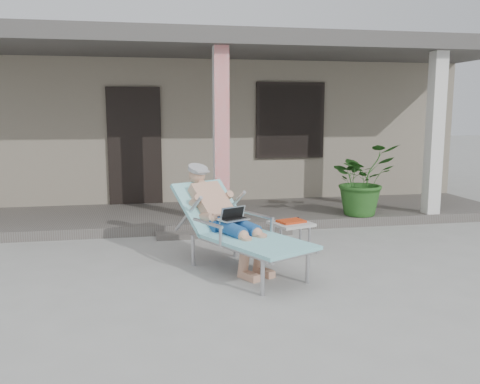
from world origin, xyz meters
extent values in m
plane|color=#9E9E99|center=(0.00, 0.00, 0.00)|extent=(60.00, 60.00, 0.00)
cube|color=gray|center=(0.00, 6.50, 1.50)|extent=(10.00, 5.00, 3.00)
cube|color=#474442|center=(0.00, 6.50, 3.15)|extent=(10.40, 5.40, 0.30)
cube|color=black|center=(-1.30, 3.97, 1.20)|extent=(0.95, 0.06, 2.10)
cube|color=black|center=(1.60, 3.97, 1.65)|extent=(1.20, 0.06, 1.30)
cube|color=black|center=(1.60, 3.96, 1.65)|extent=(1.32, 0.05, 1.42)
cube|color=#605B56|center=(0.00, 3.00, 0.07)|extent=(10.00, 2.00, 0.15)
cube|color=red|center=(0.00, 2.15, 1.45)|extent=(0.22, 0.22, 2.61)
cube|color=silver|center=(3.50, 2.15, 1.45)|extent=(0.22, 0.22, 2.61)
cube|color=#474442|center=(0.00, 3.00, 2.88)|extent=(10.00, 2.30, 0.24)
cube|color=#605B56|center=(0.00, 1.85, 0.04)|extent=(2.00, 0.30, 0.07)
cylinder|color=#B7B7BC|center=(-0.02, -0.67, 0.19)|extent=(0.04, 0.04, 0.38)
cylinder|color=#B7B7BC|center=(0.54, -0.39, 0.19)|extent=(0.04, 0.04, 0.38)
cylinder|color=#B7B7BC|center=(-0.60, 0.46, 0.19)|extent=(0.04, 0.04, 0.38)
cylinder|color=#B7B7BC|center=(-0.04, 0.75, 0.19)|extent=(0.04, 0.04, 0.38)
cube|color=#B7B7BC|center=(0.05, -0.11, 0.39)|extent=(1.13, 1.39, 0.03)
cube|color=#95E2E6|center=(0.05, -0.11, 0.41)|extent=(1.23, 1.47, 0.04)
cube|color=#B7B7BC|center=(-0.36, 0.69, 0.63)|extent=(0.83, 0.81, 0.50)
cube|color=#95E2E6|center=(-0.36, 0.69, 0.66)|extent=(0.95, 0.92, 0.56)
cylinder|color=#9D9D9F|center=(-0.49, 0.95, 1.11)|extent=(0.33, 0.33, 0.13)
cube|color=silver|center=(-0.15, 0.28, 0.59)|extent=(0.41, 0.36, 0.24)
cube|color=#BCBBB6|center=(0.71, 0.83, 0.38)|extent=(0.59, 0.59, 0.04)
cylinder|color=#B7B7BC|center=(0.53, 0.64, 0.18)|extent=(0.03, 0.03, 0.36)
cylinder|color=#B7B7BC|center=(0.90, 0.64, 0.18)|extent=(0.03, 0.03, 0.36)
cylinder|color=#B7B7BC|center=(0.53, 1.01, 0.18)|extent=(0.03, 0.03, 0.36)
cylinder|color=#B7B7BC|center=(0.90, 1.01, 0.18)|extent=(0.03, 0.03, 0.36)
cube|color=red|center=(0.71, 0.83, 0.41)|extent=(0.39, 0.34, 0.03)
cube|color=black|center=(0.71, 0.95, 0.40)|extent=(0.32, 0.12, 0.03)
imported|color=#26591E|center=(2.32, 2.25, 0.73)|extent=(1.24, 1.14, 1.16)
camera|label=1|loc=(-1.14, -5.38, 1.82)|focal=38.00mm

